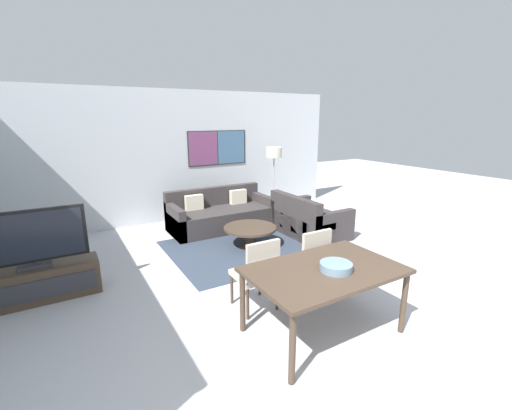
{
  "coord_description": "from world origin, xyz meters",
  "views": [
    {
      "loc": [
        -2.27,
        -1.38,
        2.24
      ],
      "look_at": [
        0.26,
        2.91,
        0.95
      ],
      "focal_mm": 24.0,
      "sensor_mm": 36.0,
      "label": 1
    }
  ],
  "objects_px": {
    "television": "(30,239)",
    "dining_table": "(324,275)",
    "coffee_table": "(250,232)",
    "floor_lamp": "(274,158)",
    "sofa_side": "(307,221)",
    "dining_chair_centre": "(310,258)",
    "sofa_main": "(220,215)",
    "dining_chair_left": "(258,271)",
    "fruit_bowl": "(336,266)",
    "tv_console": "(38,284)"
  },
  "relations": [
    {
      "from": "television",
      "to": "dining_table",
      "type": "height_order",
      "value": "television"
    },
    {
      "from": "television",
      "to": "coffee_table",
      "type": "relative_size",
      "value": 1.33
    },
    {
      "from": "floor_lamp",
      "to": "sofa_side",
      "type": "bearing_deg",
      "value": -91.64
    },
    {
      "from": "dining_chair_centre",
      "to": "television",
      "type": "bearing_deg",
      "value": 151.81
    },
    {
      "from": "sofa_main",
      "to": "sofa_side",
      "type": "height_order",
      "value": "same"
    },
    {
      "from": "sofa_side",
      "to": "floor_lamp",
      "type": "distance_m",
      "value": 1.66
    },
    {
      "from": "dining_chair_left",
      "to": "fruit_bowl",
      "type": "distance_m",
      "value": 0.96
    },
    {
      "from": "television",
      "to": "sofa_main",
      "type": "relative_size",
      "value": 0.59
    },
    {
      "from": "dining_chair_centre",
      "to": "fruit_bowl",
      "type": "xyz_separation_m",
      "value": [
        -0.32,
        -0.79,
        0.28
      ]
    },
    {
      "from": "television",
      "to": "dining_chair_left",
      "type": "height_order",
      "value": "television"
    },
    {
      "from": "television",
      "to": "floor_lamp",
      "type": "relative_size",
      "value": 0.77
    },
    {
      "from": "tv_console",
      "to": "television",
      "type": "height_order",
      "value": "television"
    },
    {
      "from": "coffee_table",
      "to": "dining_chair_left",
      "type": "height_order",
      "value": "dining_chair_left"
    },
    {
      "from": "tv_console",
      "to": "dining_chair_centre",
      "type": "height_order",
      "value": "dining_chair_centre"
    },
    {
      "from": "tv_console",
      "to": "coffee_table",
      "type": "xyz_separation_m",
      "value": [
        3.18,
        0.25,
        0.06
      ]
    },
    {
      "from": "dining_chair_left",
      "to": "coffee_table",
      "type": "bearing_deg",
      "value": 62.87
    },
    {
      "from": "television",
      "to": "dining_table",
      "type": "bearing_deg",
      "value": -41.23
    },
    {
      "from": "sofa_main",
      "to": "fruit_bowl",
      "type": "xyz_separation_m",
      "value": [
        -0.5,
        -3.91,
        0.51
      ]
    },
    {
      "from": "floor_lamp",
      "to": "television",
      "type": "bearing_deg",
      "value": -161.65
    },
    {
      "from": "sofa_side",
      "to": "dining_table",
      "type": "xyz_separation_m",
      "value": [
        -1.83,
        -2.53,
        0.39
      ]
    },
    {
      "from": "television",
      "to": "dining_chair_left",
      "type": "distance_m",
      "value": 2.76
    },
    {
      "from": "television",
      "to": "sofa_side",
      "type": "bearing_deg",
      "value": 3.06
    },
    {
      "from": "tv_console",
      "to": "sofa_main",
      "type": "xyz_separation_m",
      "value": [
        3.18,
        1.52,
        0.05
      ]
    },
    {
      "from": "sofa_side",
      "to": "dining_table",
      "type": "height_order",
      "value": "sofa_side"
    },
    {
      "from": "dining_chair_left",
      "to": "dining_chair_centre",
      "type": "height_order",
      "value": "same"
    },
    {
      "from": "television",
      "to": "coffee_table",
      "type": "xyz_separation_m",
      "value": [
        3.18,
        0.24,
        -0.53
      ]
    },
    {
      "from": "sofa_side",
      "to": "floor_lamp",
      "type": "bearing_deg",
      "value": -1.64
    },
    {
      "from": "television",
      "to": "floor_lamp",
      "type": "bearing_deg",
      "value": 18.35
    },
    {
      "from": "fruit_bowl",
      "to": "coffee_table",
      "type": "bearing_deg",
      "value": 79.3
    },
    {
      "from": "sofa_main",
      "to": "sofa_side",
      "type": "relative_size",
      "value": 1.48
    },
    {
      "from": "television",
      "to": "dining_chair_left",
      "type": "relative_size",
      "value": 1.38
    },
    {
      "from": "television",
      "to": "fruit_bowl",
      "type": "relative_size",
      "value": 3.77
    },
    {
      "from": "tv_console",
      "to": "dining_table",
      "type": "distance_m",
      "value": 3.51
    },
    {
      "from": "sofa_main",
      "to": "fruit_bowl",
      "type": "distance_m",
      "value": 3.97
    },
    {
      "from": "sofa_main",
      "to": "dining_chair_centre",
      "type": "bearing_deg",
      "value": -93.35
    },
    {
      "from": "dining_table",
      "to": "floor_lamp",
      "type": "bearing_deg",
      "value": 63.76
    },
    {
      "from": "dining_chair_centre",
      "to": "fruit_bowl",
      "type": "relative_size",
      "value": 2.74
    },
    {
      "from": "sofa_side",
      "to": "dining_chair_left",
      "type": "bearing_deg",
      "value": 129.51
    },
    {
      "from": "tv_console",
      "to": "fruit_bowl",
      "type": "bearing_deg",
      "value": -41.72
    },
    {
      "from": "coffee_table",
      "to": "fruit_bowl",
      "type": "height_order",
      "value": "fruit_bowl"
    },
    {
      "from": "dining_chair_left",
      "to": "tv_console",
      "type": "bearing_deg",
      "value": 144.86
    },
    {
      "from": "sofa_side",
      "to": "coffee_table",
      "type": "relative_size",
      "value": 1.53
    },
    {
      "from": "television",
      "to": "tv_console",
      "type": "bearing_deg",
      "value": -90.0
    },
    {
      "from": "coffee_table",
      "to": "dining_chair_centre",
      "type": "bearing_deg",
      "value": -95.65
    },
    {
      "from": "coffee_table",
      "to": "television",
      "type": "bearing_deg",
      "value": -175.61
    },
    {
      "from": "fruit_bowl",
      "to": "floor_lamp",
      "type": "bearing_deg",
      "value": 65.06
    },
    {
      "from": "dining_table",
      "to": "sofa_side",
      "type": "bearing_deg",
      "value": 54.17
    },
    {
      "from": "tv_console",
      "to": "dining_table",
      "type": "xyz_separation_m",
      "value": [
        2.62,
        -2.3,
        0.44
      ]
    },
    {
      "from": "coffee_table",
      "to": "dining_chair_centre",
      "type": "height_order",
      "value": "dining_chair_centre"
    },
    {
      "from": "sofa_main",
      "to": "floor_lamp",
      "type": "height_order",
      "value": "floor_lamp"
    }
  ]
}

